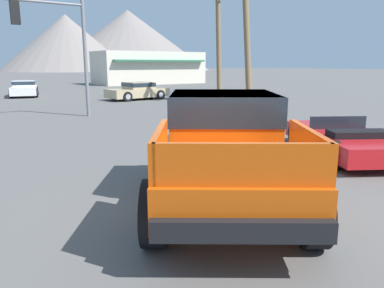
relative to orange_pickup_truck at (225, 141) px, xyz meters
name	(u,v)px	position (x,y,z in m)	size (l,w,h in m)	color
ground_plane	(225,207)	(-0.19, -0.30, -1.06)	(320.00, 320.00, 0.00)	#5B5956
orange_pickup_truck	(225,141)	(0.00, 0.00, 0.00)	(4.28, 4.99, 1.85)	#CC4C0C
red_convertible_car	(345,140)	(4.72, 0.83, -0.65)	(3.64, 4.48, 0.97)	red
parked_car_white	(24,88)	(1.27, 25.20, -0.47)	(2.63, 4.59, 1.14)	white
parked_car_tan	(138,91)	(7.12, 18.16, -0.46)	(4.18, 2.21, 1.16)	tan
traffic_light_crosswalk	(55,35)	(0.36, 11.98, 2.50)	(3.19, 0.38, 5.10)	slate
palm_tree_leaning	(220,8)	(13.83, 17.92, 5.33)	(2.86, 2.95, 8.56)	brown
storefront_building	(150,68)	(17.49, 36.29, 0.83)	(12.87, 6.08, 3.76)	beige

